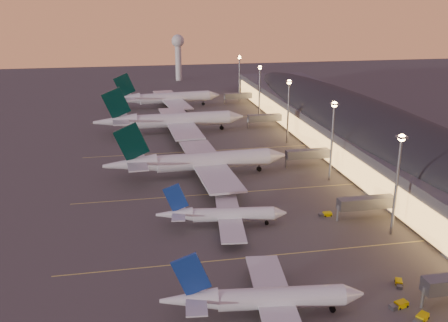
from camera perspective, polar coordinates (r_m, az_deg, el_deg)
ground at (r=120.47m, az=3.17°, el=-9.75°), size 700.00×700.00×0.00m
airliner_narrow_south at (r=95.48m, az=4.56°, el=-15.43°), size 38.07×34.20×13.59m
airliner_narrow_north at (r=129.25m, az=-0.23°, el=-6.17°), size 33.88×30.47×12.10m
airliner_wide_near at (r=164.64m, az=-2.98°, el=-0.08°), size 61.17×55.73×19.58m
airliner_wide_mid at (r=220.54m, az=-6.09°, el=4.62°), size 66.03×60.11×21.14m
airliner_wide_far at (r=273.89m, az=-6.74°, el=7.13°), size 61.58×56.47×19.70m
terminal_building at (r=202.35m, az=15.38°, el=3.83°), size 56.35×255.00×17.46m
light_masts at (r=183.64m, az=9.32°, el=5.65°), size 2.20×217.20×25.90m
radar_tower at (r=366.73m, az=-5.27°, el=12.56°), size 9.00×9.00×32.50m
lane_markings at (r=156.13m, az=-0.37°, el=-3.04°), size 90.00×180.36×0.00m
baggage_tug_a at (r=104.48m, az=19.39°, el=-15.25°), size 3.96×2.32×1.11m
baggage_tug_b at (r=102.09m, az=21.62°, el=-16.37°), size 3.96×3.35×1.13m
baggage_tug_c at (r=138.87m, az=11.55°, el=-5.98°), size 3.48×1.58×1.03m
baggage_tug_d at (r=111.49m, az=19.36°, el=-13.04°), size 2.46×3.44×0.96m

